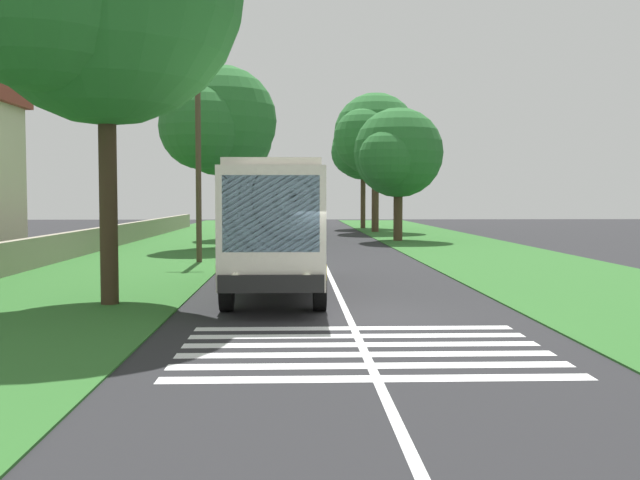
# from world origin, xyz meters

# --- Properties ---
(ground) EXTENTS (160.00, 160.00, 0.00)m
(ground) POSITION_xyz_m (0.00, 0.00, 0.00)
(ground) COLOR #262628
(grass_verge_left) EXTENTS (120.00, 8.00, 0.04)m
(grass_verge_left) POSITION_xyz_m (15.00, 8.20, 0.02)
(grass_verge_left) COLOR #2D6628
(grass_verge_left) RESTS_ON ground
(grass_verge_right) EXTENTS (120.00, 8.00, 0.04)m
(grass_verge_right) POSITION_xyz_m (15.00, -8.20, 0.02)
(grass_verge_right) COLOR #2D6628
(grass_verge_right) RESTS_ON ground
(centre_line) EXTENTS (110.00, 0.16, 0.01)m
(centre_line) POSITION_xyz_m (15.00, 0.00, 0.00)
(centre_line) COLOR silver
(centre_line) RESTS_ON ground
(coach_bus) EXTENTS (11.16, 2.62, 3.73)m
(coach_bus) POSITION_xyz_m (4.56, 1.80, 2.15)
(coach_bus) COLOR silver
(coach_bus) RESTS_ON ground
(zebra_crossing) EXTENTS (4.95, 6.80, 0.01)m
(zebra_crossing) POSITION_xyz_m (-4.17, 0.00, 0.00)
(zebra_crossing) COLOR silver
(zebra_crossing) RESTS_ON ground
(trailing_car_0) EXTENTS (4.30, 1.78, 1.43)m
(trailing_car_0) POSITION_xyz_m (21.26, 2.07, 0.67)
(trailing_car_0) COLOR gray
(trailing_car_0) RESTS_ON ground
(trailing_car_1) EXTENTS (4.30, 1.78, 1.43)m
(trailing_car_1) POSITION_xyz_m (29.03, 1.94, 0.67)
(trailing_car_1) COLOR silver
(trailing_car_1) RESTS_ON ground
(trailing_minibus_0) EXTENTS (6.00, 2.14, 2.53)m
(trailing_minibus_0) POSITION_xyz_m (38.20, 1.78, 1.55)
(trailing_minibus_0) COLOR #BFB299
(trailing_minibus_0) RESTS_ON ground
(roadside_tree_left_1) EXTENTS (7.58, 6.21, 10.04)m
(roadside_tree_left_1) POSITION_xyz_m (23.70, 5.50, 6.85)
(roadside_tree_left_1) COLOR #3D2D1E
(roadside_tree_left_1) RESTS_ON grass_verge_left
(roadside_tree_left_2) EXTENTS (6.13, 5.01, 9.31)m
(roadside_tree_left_2) POSITION_xyz_m (33.50, 5.38, 6.68)
(roadside_tree_left_2) COLOR #3D2D1E
(roadside_tree_left_2) RESTS_ON grass_verge_left
(roadside_tree_right_0) EXTENTS (6.85, 5.79, 8.58)m
(roadside_tree_right_0) POSITION_xyz_m (30.55, -5.30, 5.56)
(roadside_tree_right_0) COLOR #4C3826
(roadside_tree_right_0) RESTS_ON grass_verge_right
(roadside_tree_right_1) EXTENTS (7.10, 5.86, 10.14)m
(roadside_tree_right_1) POSITION_xyz_m (50.55, -4.81, 7.13)
(roadside_tree_right_1) COLOR #4C3826
(roadside_tree_right_1) RESTS_ON grass_verge_right
(roadside_tree_right_2) EXTENTS (8.49, 6.88, 11.29)m
(roadside_tree_right_2) POSITION_xyz_m (43.18, -5.10, 7.73)
(roadside_tree_right_2) COLOR #4C3826
(roadside_tree_right_2) RESTS_ON grass_verge_right
(utility_pole) EXTENTS (0.24, 1.40, 8.70)m
(utility_pole) POSITION_xyz_m (14.54, 5.39, 4.53)
(utility_pole) COLOR #473828
(utility_pole) RESTS_ON grass_verge_left
(roadside_wall) EXTENTS (70.00, 0.40, 1.20)m
(roadside_wall) POSITION_xyz_m (20.00, 11.60, 0.64)
(roadside_wall) COLOR #9E937F
(roadside_wall) RESTS_ON grass_verge_left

